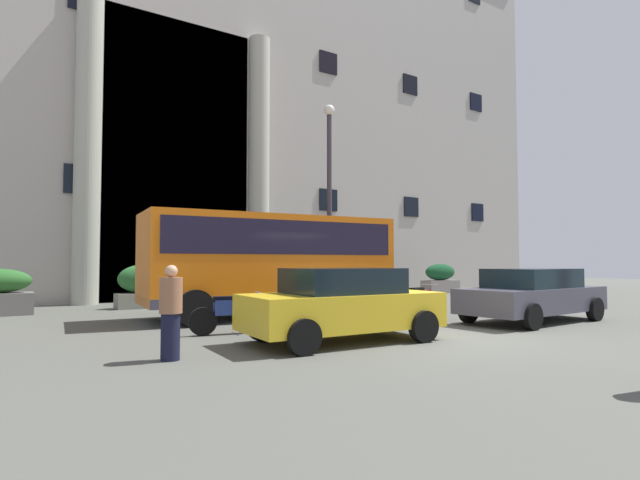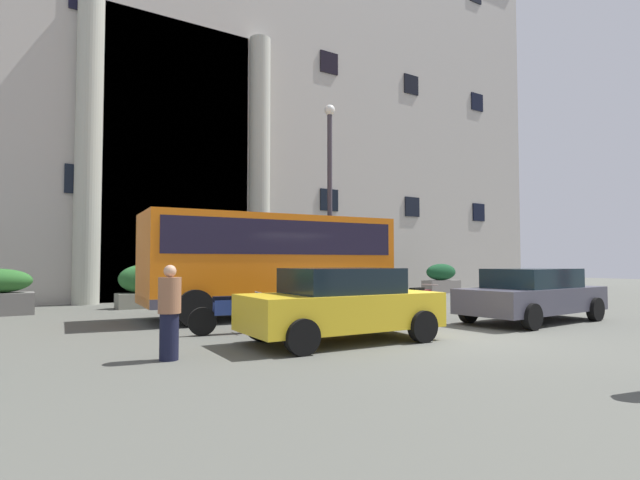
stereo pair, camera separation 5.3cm
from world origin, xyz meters
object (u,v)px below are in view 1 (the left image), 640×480
object	(u,v)px
parked_compact_extra	(532,294)
pedestrian_man_red_shirt	(171,313)
motorcycle_far_end	(419,300)
hedge_planter_entrance_right	(311,283)
parked_estate_mid	(342,304)
scooter_by_planter	(232,313)
hedge_planter_east	(440,279)
hedge_planter_far_west	(144,287)
orange_minibus	(270,257)
lamppost_plaza_centre	(329,187)
bus_stop_sign	(366,257)

from	to	relation	value
parked_compact_extra	pedestrian_man_red_shirt	distance (m)	9.38
motorcycle_far_end	parked_compact_extra	bearing A→B (deg)	-75.63
hedge_planter_entrance_right	motorcycle_far_end	bearing A→B (deg)	-95.13
parked_estate_mid	motorcycle_far_end	xyz separation A→B (m)	(4.57, 2.52, -0.28)
scooter_by_planter	hedge_planter_east	bearing A→B (deg)	36.72
pedestrian_man_red_shirt	parked_estate_mid	bearing A→B (deg)	-62.57
hedge_planter_far_west	parked_estate_mid	xyz separation A→B (m)	(1.56, -9.40, 0.03)
hedge_planter_far_west	motorcycle_far_end	distance (m)	9.22
orange_minibus	lamppost_plaza_centre	bearing A→B (deg)	37.35
hedge_planter_far_west	lamppost_plaza_centre	size ratio (longest dim) A/B	0.24
scooter_by_planter	lamppost_plaza_centre	distance (m)	8.53
bus_stop_sign	parked_estate_mid	distance (m)	9.00
hedge_planter_far_west	hedge_planter_entrance_right	distance (m)	6.76
hedge_planter_entrance_right	parked_estate_mid	distance (m)	10.81
hedge_planter_east	motorcycle_far_end	distance (m)	10.75
orange_minibus	hedge_planter_far_west	xyz separation A→B (m)	(-2.38, 4.71, -0.99)
hedge_planter_far_west	pedestrian_man_red_shirt	distance (m)	9.52
hedge_planter_entrance_right	parked_estate_mid	world-z (taller)	parked_estate_mid
orange_minibus	bus_stop_sign	world-z (taller)	orange_minibus
parked_compact_extra	pedestrian_man_red_shirt	bearing A→B (deg)	176.16
lamppost_plaza_centre	orange_minibus	bearing A→B (deg)	-147.41
bus_stop_sign	hedge_planter_east	world-z (taller)	bus_stop_sign
bus_stop_sign	hedge_planter_east	size ratio (longest dim) A/B	1.39
orange_minibus	hedge_planter_east	world-z (taller)	orange_minibus
bus_stop_sign	orange_minibus	bearing A→B (deg)	-158.38
hedge_planter_entrance_right	lamppost_plaza_centre	size ratio (longest dim) A/B	0.27
motorcycle_far_end	lamppost_plaza_centre	size ratio (longest dim) A/B	0.26
orange_minibus	scooter_by_planter	xyz separation A→B (m)	(-2.23, -2.54, -1.24)
scooter_by_planter	lamppost_plaza_centre	xyz separation A→B (m)	(5.85, 4.86, 3.87)
pedestrian_man_red_shirt	lamppost_plaza_centre	bearing A→B (deg)	-20.04
pedestrian_man_red_shirt	bus_stop_sign	bearing A→B (deg)	-26.09
hedge_planter_entrance_right	pedestrian_man_red_shirt	size ratio (longest dim) A/B	1.32
parked_estate_mid	lamppost_plaza_centre	bearing A→B (deg)	60.44
parked_compact_extra	hedge_planter_entrance_right	bearing A→B (deg)	92.17
hedge_planter_far_west	pedestrian_man_red_shirt	xyz separation A→B (m)	(-1.78, -9.35, 0.04)
hedge_planter_east	scooter_by_planter	distance (m)	15.98
orange_minibus	bus_stop_sign	bearing A→B (deg)	26.38
orange_minibus	bus_stop_sign	xyz separation A→B (m)	(5.09, 2.02, 0.04)
scooter_by_planter	motorcycle_far_end	size ratio (longest dim) A/B	1.02
hedge_planter_far_west	motorcycle_far_end	size ratio (longest dim) A/B	0.94
bus_stop_sign	pedestrian_man_red_shirt	bearing A→B (deg)	-144.28
motorcycle_far_end	orange_minibus	bearing A→B (deg)	135.46
hedge_planter_entrance_right	pedestrian_man_red_shirt	distance (m)	12.73
hedge_planter_far_west	parked_estate_mid	bearing A→B (deg)	-80.56
parked_estate_mid	motorcycle_far_end	distance (m)	5.23
bus_stop_sign	hedge_planter_east	distance (m)	7.48
parked_estate_mid	parked_compact_extra	xyz separation A→B (m)	(6.03, -0.12, -0.02)
parked_estate_mid	parked_compact_extra	distance (m)	6.03
hedge_planter_east	parked_estate_mid	xyz separation A→B (m)	(-12.81, -9.42, 0.03)
bus_stop_sign	lamppost_plaza_centre	xyz separation A→B (m)	(-1.47, 0.30, 2.59)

